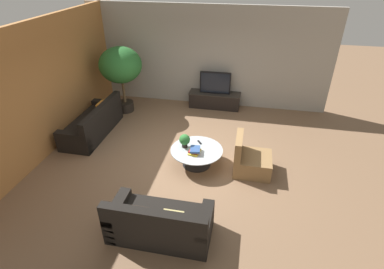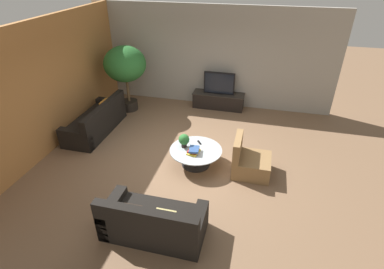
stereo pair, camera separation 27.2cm
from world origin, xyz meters
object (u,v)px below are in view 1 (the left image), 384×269
object	(u,v)px
media_console	(215,100)
armchair_wicker	(250,161)
couch_near_entry	(160,223)
coffee_table	(197,154)
potted_plant_tabletop	(185,140)
television	(215,83)
potted_palm_tall	(121,67)
couch_by_wall	(94,124)

from	to	relation	value
media_console	armchair_wicker	world-z (taller)	armchair_wicker
media_console	couch_near_entry	distance (m)	5.24
coffee_table	potted_plant_tabletop	bearing A→B (deg)	170.38
television	armchair_wicker	bearing A→B (deg)	-68.74
television	couch_near_entry	distance (m)	5.27
potted_plant_tabletop	couch_near_entry	bearing A→B (deg)	-88.48
media_console	potted_plant_tabletop	size ratio (longest dim) A/B	4.96
media_console	coffee_table	size ratio (longest dim) A/B	1.35
television	coffee_table	bearing A→B (deg)	-89.75
couch_near_entry	coffee_table	bearing A→B (deg)	-96.09
potted_palm_tall	armchair_wicker	bearing A→B (deg)	-30.93
couch_by_wall	potted_plant_tabletop	xyz separation A→B (m)	(2.67, -0.78, 0.30)
coffee_table	television	bearing A→B (deg)	90.25
armchair_wicker	television	bearing A→B (deg)	21.26
coffee_table	couch_by_wall	distance (m)	3.07
armchair_wicker	potted_plant_tabletop	distance (m)	1.52
media_console	couch_by_wall	world-z (taller)	couch_by_wall
potted_palm_tall	media_console	bearing A→B (deg)	16.72
media_console	armchair_wicker	bearing A→B (deg)	-68.75
media_console	television	bearing A→B (deg)	-90.00
couch_near_entry	potted_plant_tabletop	bearing A→B (deg)	-88.48
television	potted_palm_tall	bearing A→B (deg)	-163.32
couch_near_entry	television	bearing A→B (deg)	-92.34
media_console	potted_palm_tall	xyz separation A→B (m)	(-2.65, -0.80, 1.14)
coffee_table	couch_by_wall	size ratio (longest dim) A/B	0.57
potted_plant_tabletop	coffee_table	bearing A→B (deg)	-9.62
media_console	television	size ratio (longest dim) A/B	1.70
media_console	couch_by_wall	bearing A→B (deg)	-142.25
coffee_table	couch_near_entry	distance (m)	2.15
couch_near_entry	potted_plant_tabletop	xyz separation A→B (m)	(-0.06, 2.18, 0.31)
media_console	couch_by_wall	distance (m)	3.72
couch_by_wall	armchair_wicker	distance (m)	4.23
couch_by_wall	armchair_wicker	world-z (taller)	armchair_wicker
television	potted_plant_tabletop	bearing A→B (deg)	-95.09
media_console	television	distance (m)	0.56
coffee_table	potted_plant_tabletop	world-z (taller)	potted_plant_tabletop
couch_by_wall	couch_near_entry	xyz separation A→B (m)	(2.72, -2.97, -0.00)
coffee_table	potted_palm_tall	xyz separation A→B (m)	(-2.67, 2.31, 1.10)
couch_by_wall	media_console	bearing A→B (deg)	127.75
television	couch_near_entry	xyz separation A→B (m)	(-0.21, -5.24, -0.53)
potted_plant_tabletop	potted_palm_tall	bearing A→B (deg)	136.48
television	armchair_wicker	world-z (taller)	television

